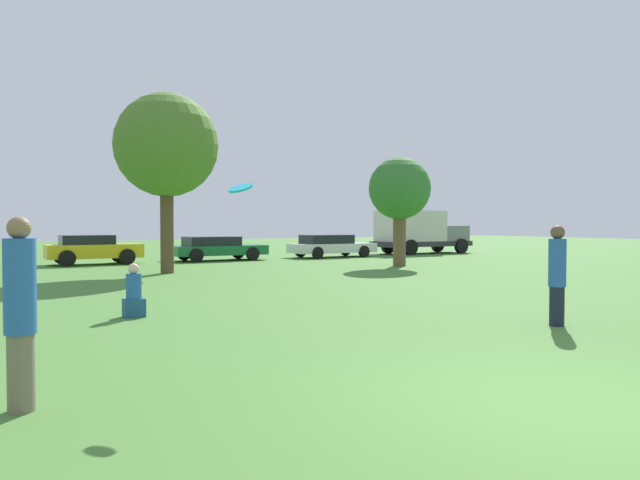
# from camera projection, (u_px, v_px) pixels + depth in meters

# --- Properties ---
(ground_plane) EXTENTS (120.00, 120.00, 0.00)m
(ground_plane) POSITION_uv_depth(u_px,v_px,m) (582.00, 410.00, 5.75)
(ground_plane) COLOR #477A33
(person_thrower) EXTENTS (0.29, 0.29, 1.86)m
(person_thrower) POSITION_uv_depth(u_px,v_px,m) (20.00, 311.00, 5.67)
(person_thrower) COLOR #726651
(person_thrower) RESTS_ON ground
(person_catcher) EXTENTS (0.30, 0.30, 1.75)m
(person_catcher) POSITION_uv_depth(u_px,v_px,m) (557.00, 274.00, 10.42)
(person_catcher) COLOR #191E33
(person_catcher) RESTS_ON ground
(frisbee) EXTENTS (0.31, 0.30, 0.17)m
(frisbee) POSITION_uv_depth(u_px,v_px,m) (241.00, 188.00, 7.12)
(frisbee) COLOR #19B2D8
(bystander_sitting) EXTENTS (0.39, 0.32, 1.03)m
(bystander_sitting) POSITION_uv_depth(u_px,v_px,m) (134.00, 295.00, 11.42)
(bystander_sitting) COLOR navy
(bystander_sitting) RESTS_ON ground
(tree_1) EXTENTS (3.68, 3.68, 6.42)m
(tree_1) POSITION_uv_depth(u_px,v_px,m) (166.00, 146.00, 21.28)
(tree_1) COLOR brown
(tree_1) RESTS_ON ground
(tree_2) EXTENTS (2.58, 2.58, 4.53)m
(tree_2) POSITION_uv_depth(u_px,v_px,m) (400.00, 190.00, 24.86)
(tree_2) COLOR brown
(tree_2) RESTS_ON ground
(parked_car_yellow) EXTENTS (3.91, 1.90, 1.28)m
(parked_car_yellow) POSITION_uv_depth(u_px,v_px,m) (93.00, 249.00, 25.90)
(parked_car_yellow) COLOR gold
(parked_car_yellow) RESTS_ON ground
(parked_car_green) EXTENTS (4.52, 2.01, 1.15)m
(parked_car_green) POSITION_uv_depth(u_px,v_px,m) (216.00, 248.00, 28.63)
(parked_car_green) COLOR #196633
(parked_car_green) RESTS_ON ground
(parked_car_white) EXTENTS (4.56, 2.01, 1.18)m
(parked_car_white) POSITION_uv_depth(u_px,v_px,m) (330.00, 245.00, 31.42)
(parked_car_white) COLOR silver
(parked_car_white) RESTS_ON ground
(delivery_truck_grey) EXTENTS (6.14, 2.38, 2.52)m
(delivery_truck_grey) POSITION_uv_depth(u_px,v_px,m) (419.00, 231.00, 35.14)
(delivery_truck_grey) COLOR #2D2D33
(delivery_truck_grey) RESTS_ON ground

